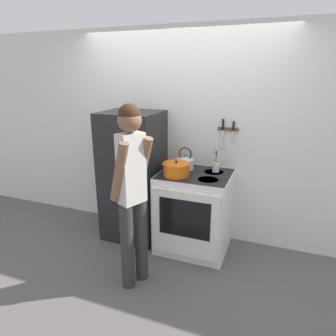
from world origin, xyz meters
The scene contains 9 objects.
ground_plane centered at (0.00, 0.00, 0.00)m, with size 14.00×14.00×0.00m, color #5B5654.
wall_back centered at (0.00, 0.03, 1.27)m, with size 10.00×0.06×2.55m.
refrigerator centered at (-0.51, -0.32, 0.80)m, with size 0.68×0.66×1.59m.
stove_range centered at (0.30, -0.37, 0.48)m, with size 0.80×0.73×0.94m.
dutch_oven_pot centered at (0.12, -0.49, 1.01)m, with size 0.34×0.30×0.17m.
tea_kettle centered at (0.13, -0.21, 1.01)m, with size 0.25×0.20×0.26m.
utensil_jar centered at (0.50, -0.20, 1.00)m, with size 0.08×0.08×0.27m.
person centered at (-0.07, -1.17, 1.01)m, with size 0.38×0.43×1.78m.
wall_knife_strip centered at (0.58, -0.02, 1.41)m, with size 0.24×0.03×0.35m.
Camera 1 is at (1.16, -3.44, 2.01)m, focal length 32.00 mm.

